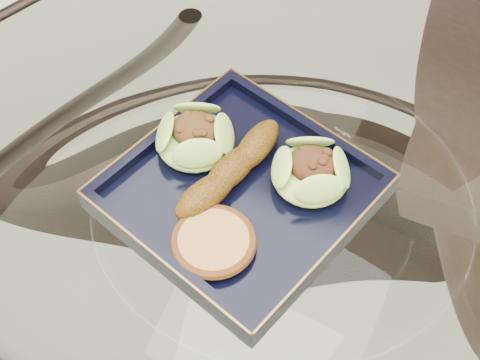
% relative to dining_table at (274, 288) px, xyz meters
% --- Properties ---
extents(dining_table, '(1.13, 1.13, 0.77)m').
position_rel_dining_table_xyz_m(dining_table, '(0.00, 0.00, 0.00)').
color(dining_table, white).
rests_on(dining_table, ground).
extents(navy_plate, '(0.33, 0.33, 0.02)m').
position_rel_dining_table_xyz_m(navy_plate, '(-0.06, 0.01, 0.17)').
color(navy_plate, black).
rests_on(navy_plate, dining_table).
extents(lettuce_wrap_left, '(0.10, 0.10, 0.03)m').
position_rel_dining_table_xyz_m(lettuce_wrap_left, '(-0.14, 0.04, 0.20)').
color(lettuce_wrap_left, olive).
rests_on(lettuce_wrap_left, navy_plate).
extents(lettuce_wrap_right, '(0.10, 0.10, 0.03)m').
position_rel_dining_table_xyz_m(lettuce_wrap_right, '(0.01, 0.06, 0.20)').
color(lettuce_wrap_right, '#6E9F2E').
rests_on(lettuce_wrap_right, navy_plate).
extents(roasted_plantain, '(0.07, 0.18, 0.03)m').
position_rel_dining_table_xyz_m(roasted_plantain, '(-0.07, 0.02, 0.20)').
color(roasted_plantain, '#673D0A').
rests_on(roasted_plantain, navy_plate).
extents(crumb_patty, '(0.08, 0.08, 0.02)m').
position_rel_dining_table_xyz_m(crumb_patty, '(-0.05, -0.07, 0.19)').
color(crumb_patty, '#BC883E').
rests_on(crumb_patty, navy_plate).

